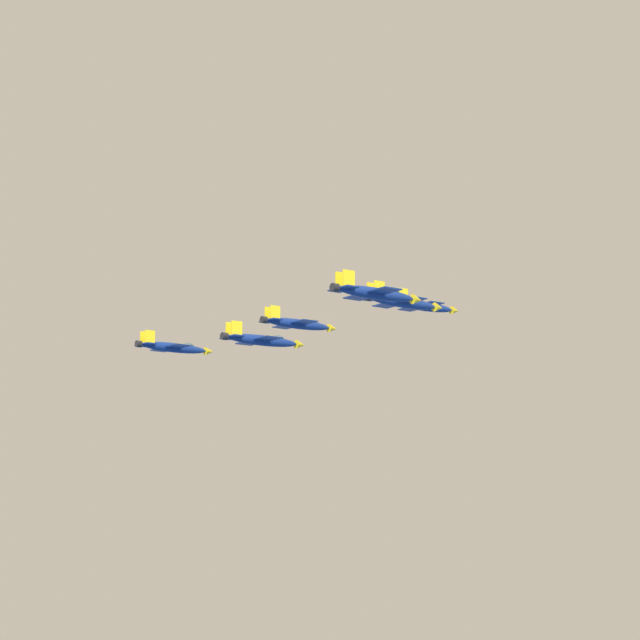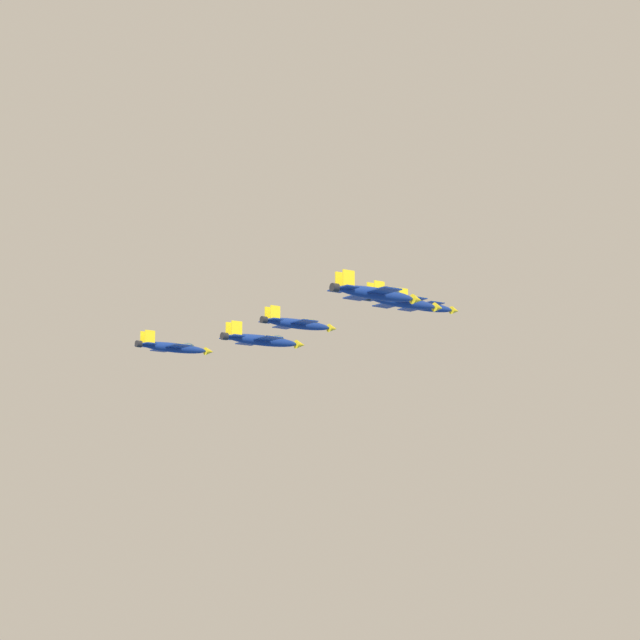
% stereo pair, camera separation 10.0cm
% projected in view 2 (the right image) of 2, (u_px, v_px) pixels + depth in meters
% --- Properties ---
extents(jet_lead, '(12.41, 14.01, 3.49)m').
position_uv_depth(jet_lead, '(424.00, 306.00, 219.52)').
color(jet_lead, navy).
extents(jet_left_wingman, '(13.21, 14.51, 3.65)m').
position_uv_depth(jet_left_wingman, '(298.00, 324.00, 220.77)').
color(jet_left_wingman, navy).
extents(jet_right_wingman, '(13.26, 14.35, 3.63)m').
position_uv_depth(jet_right_wingman, '(403.00, 302.00, 196.27)').
color(jet_right_wingman, navy).
extents(jet_left_outer, '(12.95, 13.91, 3.53)m').
position_uv_depth(jet_left_outer, '(174.00, 347.00, 221.80)').
color(jet_left_outer, navy).
extents(jet_right_outer, '(12.74, 14.24, 3.56)m').
position_uv_depth(jet_right_outer, '(376.00, 293.00, 173.11)').
color(jet_right_outer, navy).
extents(jet_slot_rear, '(12.54, 13.97, 3.49)m').
position_uv_depth(jet_slot_rear, '(262.00, 340.00, 196.95)').
color(jet_slot_rear, navy).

